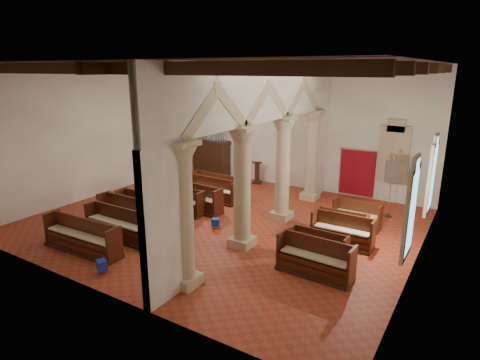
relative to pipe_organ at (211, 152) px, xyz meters
The scene contains 33 objects.
floor 7.24m from the pipe_organ, 50.71° to the right, with size 14.00×14.00×0.00m, color brown.
ceiling 8.48m from the pipe_organ, 50.71° to the right, with size 14.00×14.00×0.00m, color #341E11.
wall_back 4.81m from the pipe_organ, ahead, with size 14.00×0.02×6.00m, color white.
wall_front 12.46m from the pipe_organ, 68.63° to the right, with size 14.00×0.02×6.00m, color white.
wall_left 6.26m from the pipe_organ, 114.44° to the right, with size 0.02×12.00×6.00m, color white.
wall_right 12.85m from the pipe_organ, 25.56° to the right, with size 0.02×12.00×6.00m, color white.
ceiling_beams 8.38m from the pipe_organ, 50.71° to the right, with size 13.80×11.80×0.30m, color #351B11, non-canonical shape.
arcade 8.65m from the pipe_organ, 41.12° to the right, with size 0.90×11.90×6.00m.
window_right_a 13.47m from the pipe_organ, 31.37° to the right, with size 0.03×1.00×2.20m, color #357959.
window_right_b 11.89m from the pipe_organ, 14.65° to the right, with size 0.03×1.00×2.20m, color #357959.
window_back 9.55m from the pipe_organ, ahead, with size 1.00×0.03×2.20m, color #357959.
pipe_organ is the anchor object (origin of this frame).
lectern 3.06m from the pipe_organ, ahead, with size 0.58×0.61×1.23m.
dossal_curtain 8.01m from the pipe_organ, ahead, with size 1.80×0.07×2.17m.
processional_banner 10.00m from the pipe_organ, ahead, with size 0.56×0.72×2.52m.
hymnal_box_a 11.48m from the pipe_organ, 70.63° to the right, with size 0.31×0.25×0.31m, color #153F96.
hymnal_box_b 8.82m from the pipe_organ, 71.00° to the right, with size 0.27×0.22×0.27m, color navy.
hymnal_box_c 7.83m from the pipe_organ, 53.18° to the right, with size 0.28×0.23×0.28m, color #17169C.
tube_heater_a 10.35m from the pipe_organ, 81.20° to the right, with size 0.09×0.09×0.87m, color white.
tube_heater_b 9.31m from the pipe_organ, 71.63° to the right, with size 0.10×0.10×0.95m, color silver.
nave_pew_0 10.38m from the pipe_organ, 78.46° to the right, with size 3.07×0.83×1.10m.
nave_pew_1 9.12m from the pipe_organ, 74.82° to the right, with size 3.07×0.75×1.10m.
nave_pew_2 8.03m from the pipe_organ, 76.31° to the right, with size 3.29×0.79×1.10m.
nave_pew_3 7.27m from the pipe_organ, 72.96° to the right, with size 3.35×0.92×1.09m.
nave_pew_4 6.04m from the pipe_organ, 70.94° to the right, with size 3.13×0.82×1.06m.
nave_pew_5 5.58m from the pipe_organ, 64.57° to the right, with size 3.35×0.96×1.11m.
nave_pew_6 4.49m from the pipe_organ, 54.69° to the right, with size 2.71×0.78×1.04m.
nave_pew_7 3.79m from the pipe_organ, 50.76° to the right, with size 2.76×0.86×1.02m.
aisle_pew_0 11.91m from the pipe_organ, 39.70° to the right, with size 2.27×0.84×1.11m.
aisle_pew_1 11.10m from the pipe_organ, 36.75° to the right, with size 1.86×0.67×0.95m.
aisle_pew_2 10.57m from the pipe_organ, 29.49° to the right, with size 2.08×0.74×1.09m.
aisle_pew_3 10.08m from the pipe_organ, 27.13° to the right, with size 1.86×0.75×0.98m.
aisle_pew_4 9.74m from the pipe_organ, 19.87° to the right, with size 1.77×0.69×1.02m.
Camera 1 is at (8.35, -12.18, 5.81)m, focal length 30.00 mm.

